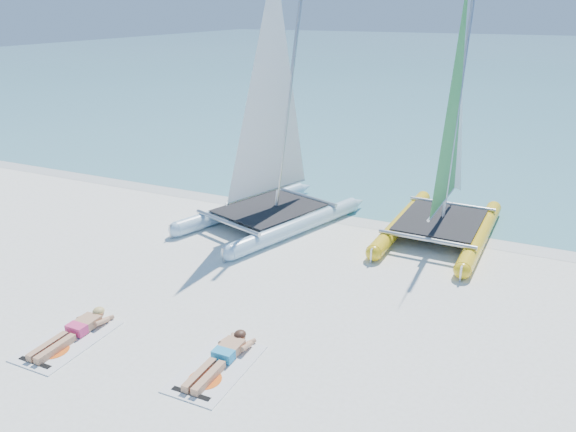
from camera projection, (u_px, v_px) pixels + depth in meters
name	position (u px, v px, depth m)	size (l,w,h in m)	color
ground	(270.00, 303.00, 11.57)	(140.00, 140.00, 0.00)	white
sea	(517.00, 58.00, 64.88)	(140.00, 115.00, 0.01)	#6EABB7
wet_sand_strip	(356.00, 217.00, 16.22)	(140.00, 1.40, 0.01)	silver
catamaran_blue	(271.00, 147.00, 15.07)	(4.13, 5.88, 7.30)	#B5DBEE
catamaran_yellow	(452.00, 149.00, 14.60)	(2.65, 5.59, 7.07)	yellow
towel_a	(68.00, 341.00, 10.24)	(1.00, 1.85, 0.02)	white
sunbather_a	(75.00, 330.00, 10.36)	(0.37, 1.73, 0.26)	tan
towel_b	(216.00, 368.00, 9.47)	(1.00, 1.85, 0.02)	white
sunbather_b	(222.00, 357.00, 9.59)	(0.37, 1.73, 0.26)	tan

